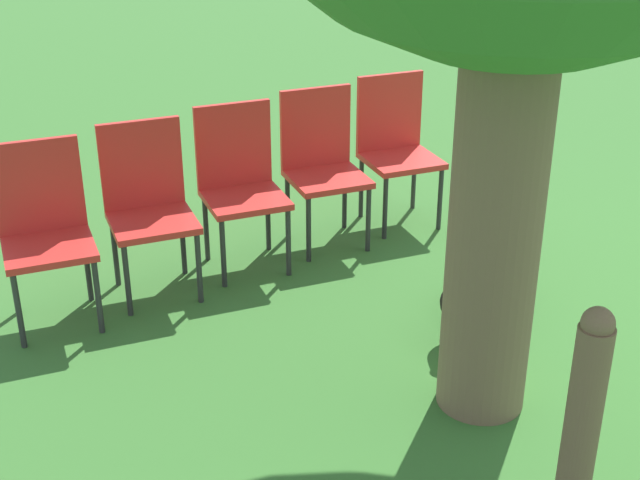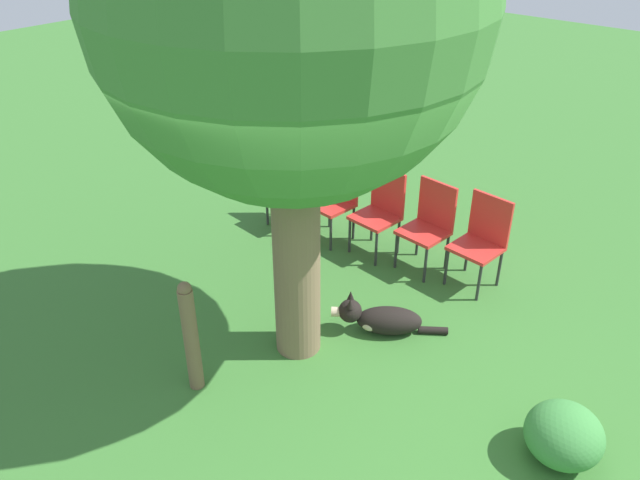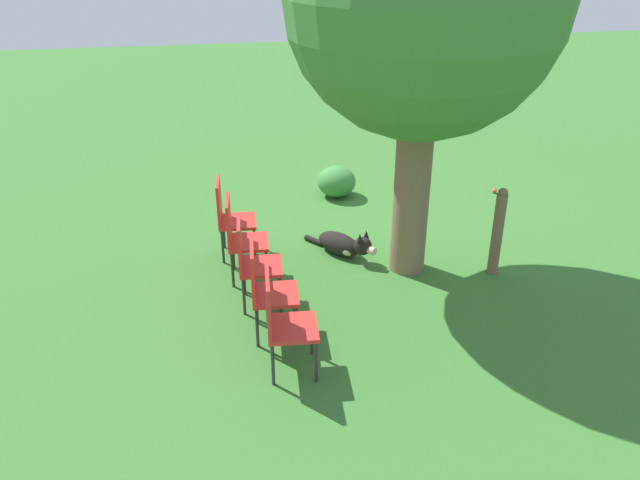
{
  "view_description": "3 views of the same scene",
  "coord_description": "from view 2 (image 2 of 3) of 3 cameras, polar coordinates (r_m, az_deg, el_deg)",
  "views": [
    {
      "loc": [
        -2.56,
        2.93,
        2.37
      ],
      "look_at": [
        0.95,
        1.17,
        0.5
      ],
      "focal_mm": 50.0,
      "sensor_mm": 36.0,
      "label": 1
    },
    {
      "loc": [
        -3.02,
        -2.1,
        3.61
      ],
      "look_at": [
        0.2,
        0.68,
        1.08
      ],
      "focal_mm": 35.0,
      "sensor_mm": 36.0,
      "label": 2
    },
    {
      "loc": [
        2.22,
        6.67,
        3.44
      ],
      "look_at": [
        1.14,
        1.2,
        0.64
      ],
      "focal_mm": 35.0,
      "sensor_mm": 36.0,
      "label": 3
    }
  ],
  "objects": [
    {
      "name": "fence_post",
      "position": [
        4.96,
        -11.73,
        -8.59
      ],
      "size": [
        0.12,
        0.12,
        1.01
      ],
      "color": "brown",
      "rests_on": "ground_plane"
    },
    {
      "name": "red_chair_2",
      "position": [
        6.65,
        5.58,
        3.0
      ],
      "size": [
        0.46,
        0.48,
        0.93
      ],
      "rotation": [
        0.0,
        0.0,
        3.05
      ],
      "color": "red",
      "rests_on": "ground_plane"
    },
    {
      "name": "red_chair_3",
      "position": [
        6.89,
        1.48,
        4.2
      ],
      "size": [
        0.46,
        0.48,
        0.93
      ],
      "rotation": [
        0.0,
        0.0,
        3.05
      ],
      "color": "red",
      "rests_on": "ground_plane"
    },
    {
      "name": "red_chair_1",
      "position": [
        6.44,
        9.97,
        1.69
      ],
      "size": [
        0.46,
        0.48,
        0.93
      ],
      "rotation": [
        0.0,
        0.0,
        3.05
      ],
      "color": "red",
      "rests_on": "ground_plane"
    },
    {
      "name": "low_shrub",
      "position": [
        4.86,
        21.4,
        -16.26
      ],
      "size": [
        0.54,
        0.54,
        0.43
      ],
      "color": "#3D843D",
      "rests_on": "ground_plane"
    },
    {
      "name": "red_chair_4",
      "position": [
        7.17,
        -2.34,
        5.3
      ],
      "size": [
        0.46,
        0.48,
        0.93
      ],
      "rotation": [
        0.0,
        0.0,
        3.05
      ],
      "color": "red",
      "rests_on": "ground_plane"
    },
    {
      "name": "dog",
      "position": [
        5.66,
        5.56,
        -7.19
      ],
      "size": [
        0.71,
        0.89,
        0.39
      ],
      "rotation": [
        0.0,
        0.0,
        2.22
      ],
      "color": "black",
      "rests_on": "ground_plane"
    },
    {
      "name": "ground_plane",
      "position": [
        5.15,
        4.38,
        -13.79
      ],
      "size": [
        30.0,
        30.0,
        0.0
      ],
      "primitive_type": "plane",
      "color": "#38702D"
    },
    {
      "name": "red_chair_0",
      "position": [
        6.28,
        14.6,
        0.29
      ],
      "size": [
        0.46,
        0.48,
        0.93
      ],
      "rotation": [
        0.0,
        0.0,
        3.05
      ],
      "color": "red",
      "rests_on": "ground_plane"
    },
    {
      "name": "oak_tree",
      "position": [
        4.31,
        -2.68,
        20.69
      ],
      "size": [
        2.7,
        2.7,
        4.23
      ],
      "color": "#7A6047",
      "rests_on": "ground_plane"
    }
  ]
}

